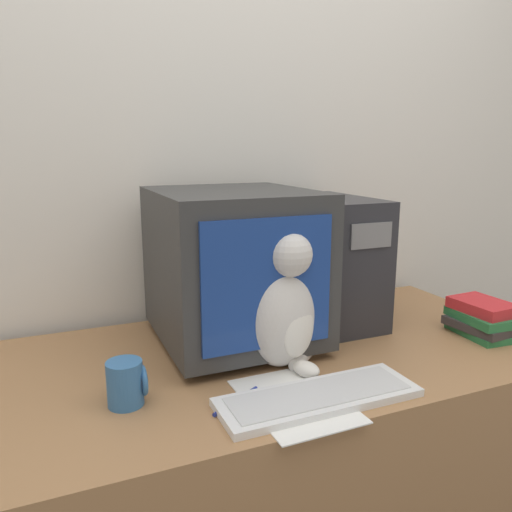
# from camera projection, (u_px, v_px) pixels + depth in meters

# --- Properties ---
(wall_back) EXTENTS (7.00, 0.05, 2.50)m
(wall_back) POSITION_uv_depth(u_px,v_px,m) (208.00, 165.00, 1.67)
(wall_back) COLOR silver
(wall_back) RESTS_ON ground_plane
(desk) EXTENTS (1.67, 0.78, 0.75)m
(desk) POSITION_uv_depth(u_px,v_px,m) (262.00, 475.00, 1.45)
(desk) COLOR #9E7047
(desk) RESTS_ON ground_plane
(crt_monitor) EXTENTS (0.42, 0.48, 0.44)m
(crt_monitor) POSITION_uv_depth(u_px,v_px,m) (234.00, 266.00, 1.41)
(crt_monitor) COLOR #333333
(crt_monitor) RESTS_ON desk
(computer_tower) EXTENTS (0.19, 0.40, 0.40)m
(computer_tower) POSITION_uv_depth(u_px,v_px,m) (332.00, 259.00, 1.61)
(computer_tower) COLOR #28282D
(computer_tower) RESTS_ON desk
(keyboard) EXTENTS (0.46, 0.15, 0.02)m
(keyboard) POSITION_uv_depth(u_px,v_px,m) (319.00, 397.00, 1.11)
(keyboard) COLOR silver
(keyboard) RESTS_ON desk
(cat) EXTENTS (0.30, 0.23, 0.36)m
(cat) POSITION_uv_depth(u_px,v_px,m) (284.00, 310.00, 1.27)
(cat) COLOR silver
(cat) RESTS_ON desk
(book_stack) EXTENTS (0.17, 0.20, 0.10)m
(book_stack) POSITION_uv_depth(u_px,v_px,m) (482.00, 318.00, 1.50)
(book_stack) COLOR #28703D
(book_stack) RESTS_ON desk
(pen) EXTENTS (0.13, 0.08, 0.01)m
(pen) POSITION_uv_depth(u_px,v_px,m) (236.00, 401.00, 1.11)
(pen) COLOR navy
(pen) RESTS_ON desk
(paper_sheet) EXTENTS (0.21, 0.30, 0.00)m
(paper_sheet) POSITION_uv_depth(u_px,v_px,m) (294.00, 400.00, 1.12)
(paper_sheet) COLOR white
(paper_sheet) RESTS_ON desk
(mug) EXTENTS (0.09, 0.08, 0.10)m
(mug) POSITION_uv_depth(u_px,v_px,m) (126.00, 383.00, 1.09)
(mug) COLOR #33669E
(mug) RESTS_ON desk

